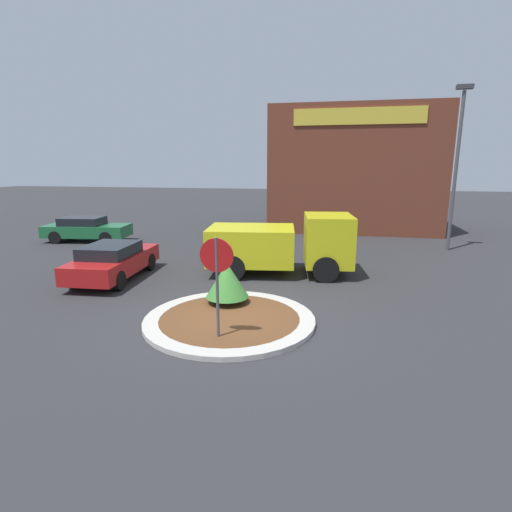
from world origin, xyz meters
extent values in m
plane|color=#2D2D30|center=(0.00, 0.00, 0.00)|extent=(120.00, 120.00, 0.00)
cylinder|color=#BCB7AD|center=(0.00, 0.00, 0.06)|extent=(4.52, 4.52, 0.12)
cylinder|color=brown|center=(0.00, 0.00, 0.06)|extent=(3.71, 3.71, 0.12)
cylinder|color=#4C4C51|center=(0.06, -1.22, 1.25)|extent=(0.07, 0.07, 2.49)
cylinder|color=#B71414|center=(0.06, -1.22, 2.08)|extent=(0.79, 0.03, 0.79)
cylinder|color=brown|center=(-0.37, 1.12, 0.22)|extent=(0.08, 0.08, 0.18)
cone|color=#3D7F33|center=(-0.37, 1.12, 0.82)|extent=(1.25, 1.25, 1.02)
cube|color=gold|center=(2.38, 5.33, 1.34)|extent=(1.99, 2.47, 1.84)
cube|color=gold|center=(-0.48, 4.96, 1.10)|extent=(3.49, 2.79, 1.36)
cube|color=black|center=(2.97, 5.41, 1.66)|extent=(0.30, 2.02, 0.64)
cylinder|color=black|center=(2.08, 6.40, 0.46)|extent=(0.95, 0.38, 0.93)
cylinder|color=black|center=(2.36, 4.22, 0.46)|extent=(0.95, 0.38, 0.93)
cylinder|color=black|center=(-1.21, 5.97, 0.46)|extent=(0.95, 0.38, 0.93)
cylinder|color=black|center=(-0.92, 3.79, 0.46)|extent=(0.95, 0.38, 0.93)
cube|color=brown|center=(3.59, 17.19, 3.75)|extent=(10.22, 6.00, 7.51)
cube|color=gold|center=(3.59, 14.16, 6.70)|extent=(7.16, 0.08, 0.90)
cube|color=#B21919|center=(-5.22, 3.18, 0.59)|extent=(2.08, 4.41, 0.62)
cube|color=black|center=(-5.20, 2.97, 1.11)|extent=(1.71, 2.17, 0.41)
cylinder|color=black|center=(-6.13, 4.45, 0.33)|extent=(0.24, 0.67, 0.66)
cylinder|color=black|center=(-4.50, 4.57, 0.33)|extent=(0.24, 0.67, 0.66)
cylinder|color=black|center=(-5.94, 1.80, 0.33)|extent=(0.24, 0.67, 0.66)
cylinder|color=black|center=(-4.31, 1.91, 0.33)|extent=(0.24, 0.67, 0.66)
cube|color=#1E6638|center=(-10.59, 9.53, 0.60)|extent=(4.62, 2.30, 0.62)
cube|color=black|center=(-10.81, 9.50, 1.11)|extent=(2.31, 1.79, 0.42)
cylinder|color=black|center=(-9.33, 10.50, 0.34)|extent=(0.70, 0.28, 0.68)
cylinder|color=black|center=(-9.12, 8.93, 0.34)|extent=(0.70, 0.28, 0.68)
cylinder|color=black|center=(-12.06, 10.13, 0.34)|extent=(0.70, 0.28, 0.68)
cylinder|color=black|center=(-11.84, 8.56, 0.34)|extent=(0.70, 0.28, 0.68)
cylinder|color=#4C4C51|center=(8.04, 11.01, 3.67)|extent=(0.16, 0.16, 7.34)
cube|color=#38383D|center=(8.04, 11.01, 7.49)|extent=(0.70, 0.30, 0.20)
camera|label=1|loc=(2.67, -9.60, 4.06)|focal=28.00mm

